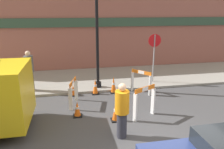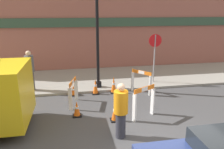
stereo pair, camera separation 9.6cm
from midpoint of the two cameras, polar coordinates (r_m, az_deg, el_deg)
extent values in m
cube|color=gray|center=(11.51, -1.03, -0.83)|extent=(18.00, 3.87, 0.10)
cube|color=#93564C|center=(12.99, -2.68, 13.28)|extent=(18.00, 0.12, 5.50)
cube|color=#2D4738|center=(12.88, -2.61, 13.48)|extent=(16.20, 0.10, 0.50)
cylinder|color=black|center=(9.97, -3.93, -2.61)|extent=(0.29, 0.29, 0.24)
cylinder|color=black|center=(9.46, -4.21, 11.02)|extent=(0.13, 0.13, 4.96)
cylinder|color=gray|center=(10.63, 10.58, 4.07)|extent=(0.06, 0.06, 2.28)
cylinder|color=red|center=(10.48, 10.84, 8.71)|extent=(0.60, 0.09, 0.60)
cube|color=white|center=(7.09, 5.65, -8.67)|extent=(0.11, 0.14, 0.95)
cube|color=white|center=(7.67, 10.30, -6.86)|extent=(0.11, 0.14, 0.95)
cube|color=orange|center=(7.17, 8.25, -3.74)|extent=(0.83, 0.45, 0.15)
cube|color=white|center=(7.17, 8.25, -3.74)|extent=(0.26, 0.16, 0.14)
cube|color=white|center=(9.31, 9.60, -2.88)|extent=(0.14, 0.13, 0.86)
cube|color=white|center=(9.75, 5.04, -1.80)|extent=(0.14, 0.13, 0.86)
cube|color=orange|center=(9.37, 7.38, 0.59)|extent=(0.63, 0.75, 0.15)
cube|color=white|center=(9.37, 7.38, 0.59)|extent=(0.21, 0.24, 0.14)
cube|color=white|center=(8.82, -9.67, -4.05)|extent=(0.14, 0.09, 0.84)
cube|color=white|center=(7.99, -11.12, -6.34)|extent=(0.14, 0.09, 0.84)
cube|color=orange|center=(8.23, -10.54, -1.93)|extent=(0.27, 0.95, 0.15)
cube|color=white|center=(8.23, -10.54, -1.93)|extent=(0.10, 0.29, 0.14)
cube|color=black|center=(9.60, 0.11, -4.63)|extent=(0.30, 0.30, 0.04)
cone|color=orange|center=(9.47, 0.11, -2.58)|extent=(0.22, 0.22, 0.69)
cylinder|color=white|center=(9.46, 0.11, -2.38)|extent=(0.13, 0.13, 0.10)
cube|color=black|center=(9.49, -4.64, -4.94)|extent=(0.30, 0.30, 0.04)
cone|color=orange|center=(9.37, -4.69, -3.01)|extent=(0.23, 0.22, 0.64)
cylinder|color=white|center=(9.36, -4.70, -2.83)|extent=(0.13, 0.13, 0.09)
cube|color=black|center=(7.67, -9.32, -10.56)|extent=(0.30, 0.30, 0.04)
cone|color=orange|center=(7.55, -9.42, -8.73)|extent=(0.23, 0.22, 0.50)
cylinder|color=white|center=(7.54, -9.43, -8.56)|extent=(0.13, 0.13, 0.07)
cube|color=black|center=(7.31, 0.57, -11.77)|extent=(0.30, 0.30, 0.04)
cone|color=orange|center=(7.17, 0.57, -9.57)|extent=(0.22, 0.22, 0.58)
cylinder|color=white|center=(7.15, 0.57, -9.36)|extent=(0.13, 0.13, 0.08)
cube|color=black|center=(9.44, -10.32, -5.28)|extent=(0.30, 0.30, 0.04)
cone|color=orange|center=(9.36, -10.39, -3.99)|extent=(0.22, 0.22, 0.41)
cylinder|color=white|center=(9.35, -10.40, -3.88)|extent=(0.13, 0.13, 0.06)
cylinder|color=#33333D|center=(6.30, 2.12, -13.03)|extent=(0.32, 0.32, 0.76)
cylinder|color=orange|center=(5.98, 2.19, -7.21)|extent=(0.44, 0.44, 0.63)
sphere|color=#DBAD89|center=(5.82, 2.23, -3.37)|extent=(0.24, 0.24, 0.22)
cylinder|color=#33333D|center=(10.09, -20.72, -1.65)|extent=(0.29, 0.29, 0.84)
cylinder|color=#4C4C51|center=(9.90, -21.17, 2.57)|extent=(0.40, 0.40, 0.70)
sphere|color=beige|center=(9.81, -21.44, 5.15)|extent=(0.23, 0.23, 0.21)
cylinder|color=black|center=(8.39, -26.75, -7.66)|extent=(0.60, 0.18, 0.60)
camera|label=1|loc=(0.05, -90.31, -0.09)|focal=35.00mm
camera|label=2|loc=(0.05, 89.69, 0.09)|focal=35.00mm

